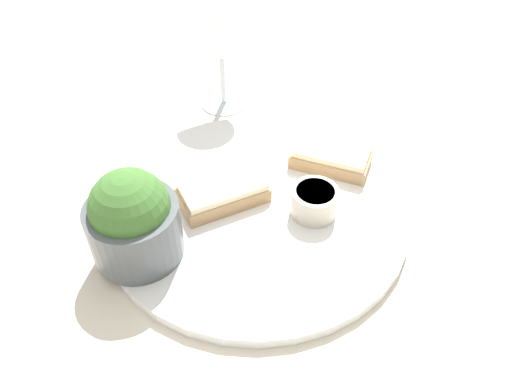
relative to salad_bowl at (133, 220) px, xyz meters
The scene contains 7 objects.
ground_plane 0.15m from the salad_bowl, 39.52° to the left, with size 4.00×4.00×0.00m, color beige.
dinner_plate 0.15m from the salad_bowl, 39.52° to the left, with size 0.35×0.35×0.01m.
salad_bowl is the anchor object (origin of this frame).
sauce_ramekin 0.20m from the salad_bowl, 27.21° to the left, with size 0.05×0.05×0.03m.
cheese_toast_near 0.26m from the salad_bowl, 43.27° to the left, with size 0.10×0.07×0.03m.
cheese_toast_far 0.12m from the salad_bowl, 51.71° to the left, with size 0.11×0.10×0.03m.
wine_glass 0.31m from the salad_bowl, 86.33° to the left, with size 0.08×0.08×0.15m.
Camera 1 is at (0.07, -0.40, 0.42)m, focal length 35.00 mm.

